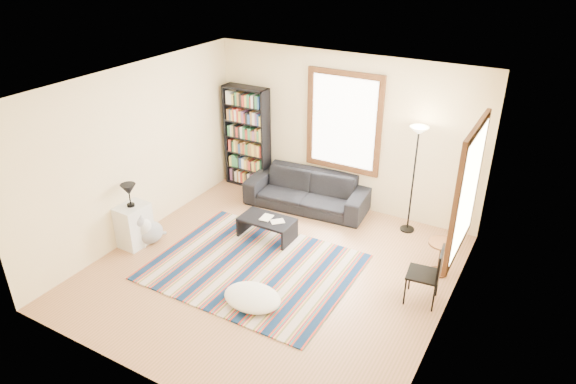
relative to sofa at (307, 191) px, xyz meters
The scene contains 21 objects.
floor 2.14m from the sofa, 76.92° to the right, with size 5.00×5.00×0.10m, color #AB704E.
ceiling 3.29m from the sofa, 76.92° to the right, with size 5.00×5.00×0.10m, color white.
wall_back 1.28m from the sofa, 46.38° to the left, with size 5.00×0.10×2.80m, color beige.
wall_front 4.75m from the sofa, 84.09° to the right, with size 5.00×0.10×2.80m, color beige.
wall_left 3.11m from the sofa, 135.33° to the right, with size 0.10×5.00×2.80m, color beige.
wall_right 3.81m from the sofa, 34.11° to the right, with size 0.10×5.00×2.80m, color beige.
window_back 1.42m from the sofa, 41.40° to the left, with size 1.20×0.06×1.60m, color white.
window_right 3.45m from the sofa, 22.99° to the right, with size 0.06×1.20×1.60m, color white.
rug 2.16m from the sofa, 84.51° to the right, with size 2.94×2.35×0.02m, color #0C213E.
sofa is the anchor object (origin of this frame).
bookshelf 1.64m from the sofa, 169.57° to the left, with size 0.90×0.30×2.00m, color black.
coffee_table 1.30m from the sofa, 92.98° to the right, with size 0.90×0.50×0.36m, color black.
book_a 1.30m from the sofa, 97.38° to the right, with size 0.23×0.17×0.02m, color beige.
book_b 1.25m from the sofa, 86.20° to the right, with size 0.16×0.22×0.02m, color beige.
floor_cushion 2.93m from the sofa, 77.08° to the right, with size 0.83×0.62×0.21m, color silver.
floor_lamp 1.98m from the sofa, ahead, with size 0.30×0.30×1.86m, color black, non-canonical shape.
side_table 2.82m from the sofa, 18.33° to the right, with size 0.40×0.40×0.54m, color #4B2812.
folding_chair 3.10m from the sofa, 31.98° to the right, with size 0.42×0.40×0.86m, color black.
white_cabinet 3.10m from the sofa, 125.99° to the right, with size 0.38×0.50×0.70m, color silver.
table_lamp 3.15m from the sofa, 125.99° to the right, with size 0.24×0.24×0.38m, color black, non-canonical shape.
dog 2.87m from the sofa, 125.32° to the right, with size 0.42×0.59×0.59m, color #B0B0B0, non-canonical shape.
Camera 1 is at (3.36, -5.42, 4.54)m, focal length 32.00 mm.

